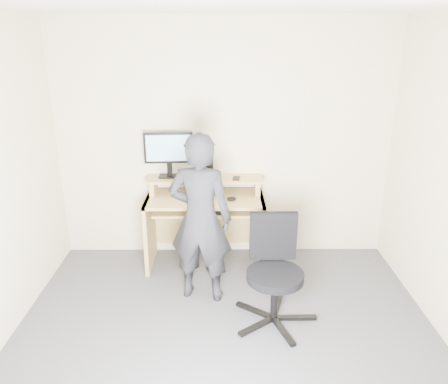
{
  "coord_description": "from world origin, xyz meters",
  "views": [
    {
      "loc": [
        -0.04,
        -2.71,
        2.31
      ],
      "look_at": [
        -0.01,
        1.05,
        0.95
      ],
      "focal_mm": 35.0,
      "sensor_mm": 36.0,
      "label": 1
    }
  ],
  "objects_px": {
    "desk": "(205,212)",
    "monitor": "(169,151)",
    "office_chair": "(274,267)",
    "person": "(200,219)"
  },
  "relations": [
    {
      "from": "monitor",
      "to": "person",
      "type": "height_order",
      "value": "person"
    },
    {
      "from": "monitor",
      "to": "office_chair",
      "type": "height_order",
      "value": "monitor"
    },
    {
      "from": "desk",
      "to": "monitor",
      "type": "relative_size",
      "value": 2.4
    },
    {
      "from": "monitor",
      "to": "desk",
      "type": "bearing_deg",
      "value": -17.4
    },
    {
      "from": "office_chair",
      "to": "person",
      "type": "height_order",
      "value": "person"
    },
    {
      "from": "person",
      "to": "office_chair",
      "type": "bearing_deg",
      "value": 162.6
    },
    {
      "from": "desk",
      "to": "monitor",
      "type": "bearing_deg",
      "value": 165.85
    },
    {
      "from": "desk",
      "to": "monitor",
      "type": "distance_m",
      "value": 0.75
    },
    {
      "from": "desk",
      "to": "person",
      "type": "height_order",
      "value": "person"
    },
    {
      "from": "desk",
      "to": "office_chair",
      "type": "xyz_separation_m",
      "value": [
        0.61,
        -1.04,
        -0.06
      ]
    }
  ]
}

